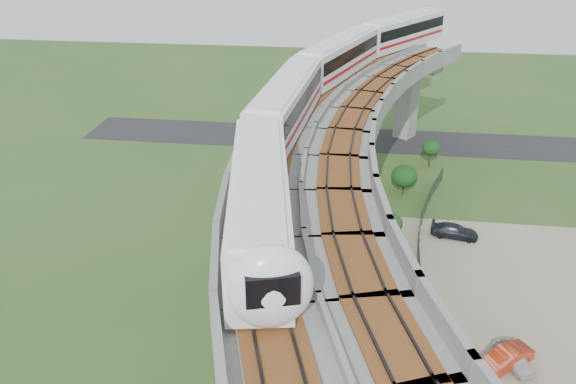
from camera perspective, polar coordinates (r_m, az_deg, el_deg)
name	(u,v)px	position (r m, az deg, el deg)	size (l,w,h in m)	color
ground	(305,282)	(42.65, 1.69, -9.17)	(160.00, 160.00, 0.00)	#315120
dirt_lot	(503,314)	(42.34, 21.02, -11.54)	(18.00, 26.00, 0.04)	gray
asphalt_road	(329,138)	(69.15, 4.20, 5.49)	(60.00, 8.00, 0.03)	#232326
viaduct	(363,176)	(37.93, 7.66, 1.61)	(19.58, 73.98, 11.40)	#99968E
metro_train	(338,81)	(47.70, 5.11, 11.20)	(17.33, 60.13, 3.64)	white
fence	(438,284)	(42.61, 15.04, -9.02)	(3.87, 38.73, 1.50)	#2D382D
tree_0	(431,148)	(62.18, 14.34, 4.38)	(1.90, 1.90, 3.04)	#382314
tree_1	(404,176)	(55.54, 11.73, 1.60)	(2.53, 2.53, 3.00)	#382314
tree_2	(391,223)	(47.30, 10.41, -3.15)	(1.96, 1.96, 2.62)	#382314
tree_3	(389,262)	(41.72, 10.21, -7.00)	(1.94, 1.94, 2.96)	#382314
tree_4	(408,343)	(34.34, 12.10, -14.75)	(2.92, 2.92, 3.83)	#382314
car_white	(514,358)	(38.25, 21.98, -15.39)	(1.22, 3.03, 1.03)	silver
car_red	(505,358)	(37.90, 21.21, -15.46)	(1.31, 3.76, 1.24)	#AE2B10
car_dark	(455,231)	(49.82, 16.57, -3.81)	(1.59, 3.91, 1.13)	black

